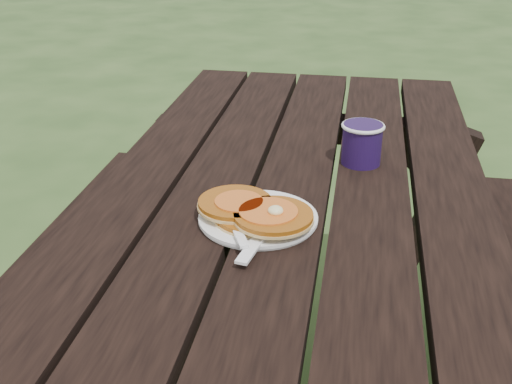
% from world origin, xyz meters
% --- Properties ---
extents(picnic_table, '(1.36, 1.80, 0.75)m').
position_xyz_m(picnic_table, '(0.00, 0.00, 0.37)').
color(picnic_table, black).
rests_on(picnic_table, ground).
extents(plate, '(0.22, 0.22, 0.01)m').
position_xyz_m(plate, '(-0.04, -0.05, 0.76)').
color(plate, white).
rests_on(plate, picnic_table).
extents(pancake_stack, '(0.20, 0.17, 0.04)m').
position_xyz_m(pancake_stack, '(-0.04, -0.06, 0.77)').
color(pancake_stack, '#A25512').
rests_on(pancake_stack, plate).
extents(knife, '(0.05, 0.18, 0.00)m').
position_xyz_m(knife, '(-0.03, -0.11, 0.76)').
color(knife, white).
rests_on(knife, plate).
extents(fork, '(0.09, 0.16, 0.01)m').
position_xyz_m(fork, '(-0.06, -0.11, 0.77)').
color(fork, white).
rests_on(fork, plate).
extents(coffee_cup, '(0.09, 0.09, 0.09)m').
position_xyz_m(coffee_cup, '(0.13, 0.24, 0.80)').
color(coffee_cup, '#1E0E3A').
rests_on(coffee_cup, picnic_table).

